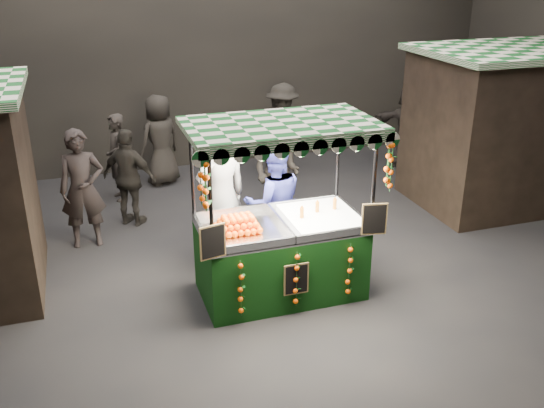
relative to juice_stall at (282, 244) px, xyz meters
name	(u,v)px	position (x,y,z in m)	size (l,w,h in m)	color
ground	(285,279)	(0.15, 0.31, -0.69)	(12.00, 12.00, 0.00)	black
market_hall	(287,11)	(0.15, 0.31, 2.70)	(12.10, 10.10, 5.05)	black
neighbour_stall_right	(505,127)	(4.55, 1.81, 0.62)	(3.00, 2.20, 2.60)	black
juice_stall	(282,244)	(0.00, 0.00, 0.00)	(2.28, 1.34, 2.21)	black
vendor_grey	(222,196)	(-0.51, 0.95, 0.33)	(0.86, 0.69, 2.03)	gray
vendor_blue	(274,204)	(0.18, 0.87, 0.17)	(0.88, 0.71, 1.71)	navy
shopper_0	(82,189)	(-2.25, 2.20, 0.18)	(0.64, 0.43, 1.74)	#2A2322
shopper_1	(277,172)	(0.66, 2.17, 0.13)	(1.00, 1.00, 1.64)	black
shopper_2	(129,178)	(-1.55, 2.73, 0.09)	(0.95, 0.85, 1.55)	black
shopper_3	(282,129)	(1.48, 4.27, 0.19)	(1.25, 1.27, 1.75)	black
shopper_4	(160,140)	(-0.82, 4.44, 0.15)	(0.96, 0.83, 1.66)	black
shopper_5	(409,126)	(3.97, 3.83, 0.16)	(1.39, 1.54, 1.70)	#2D2724
shopper_6	(117,158)	(-1.64, 3.88, 0.07)	(0.43, 0.59, 1.51)	#292421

